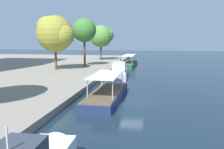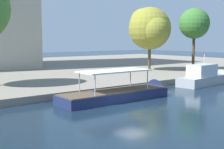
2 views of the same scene
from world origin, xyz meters
The scene contains 6 objects.
ground_plane centered at (0.00, 0.00, 0.00)m, with size 220.00×220.00×0.00m, color #142333.
dock_promenade centered at (0.00, 33.80, 0.36)m, with size 120.00×55.00×0.71m, color gray.
tour_boat_2 centered at (1.57, 2.89, 0.30)m, with size 12.69×3.40×4.19m.
motor_yacht_3 centered at (16.85, 3.82, 0.79)m, with size 10.46×3.56×4.86m.
tree_1 centered at (26.09, 12.83, 8.55)m, with size 5.16×5.16×10.43m.
tree_4 centered at (19.09, 16.60, 7.81)m, with size 7.05×7.56×10.49m.
Camera 2 is at (-18.04, -19.99, 5.83)m, focal length 49.70 mm.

